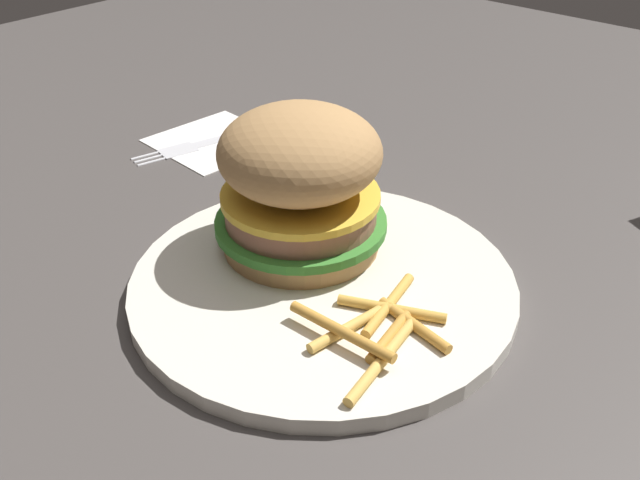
# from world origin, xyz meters

# --- Properties ---
(ground_plane) EXTENTS (1.60, 1.60, 0.00)m
(ground_plane) POSITION_xyz_m (0.00, 0.00, 0.00)
(ground_plane) COLOR #47423F
(plate) EXTENTS (0.27, 0.27, 0.01)m
(plate) POSITION_xyz_m (-0.01, -0.00, 0.01)
(plate) COLOR silver
(plate) RESTS_ON ground_plane
(sandwich) EXTENTS (0.13, 0.13, 0.11)m
(sandwich) POSITION_xyz_m (-0.03, -0.04, 0.07)
(sandwich) COLOR tan
(sandwich) RESTS_ON plate
(fries_pile) EXTENTS (0.12, 0.10, 0.01)m
(fries_pile) POSITION_xyz_m (0.01, 0.07, 0.02)
(fries_pile) COLOR #E5B251
(fries_pile) RESTS_ON plate
(napkin) EXTENTS (0.12, 0.12, 0.00)m
(napkin) POSITION_xyz_m (-0.13, -0.25, 0.00)
(napkin) COLOR white
(napkin) RESTS_ON ground_plane
(fork) EXTENTS (0.17, 0.06, 0.00)m
(fork) POSITION_xyz_m (-0.13, -0.25, 0.00)
(fork) COLOR silver
(fork) RESTS_ON napkin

